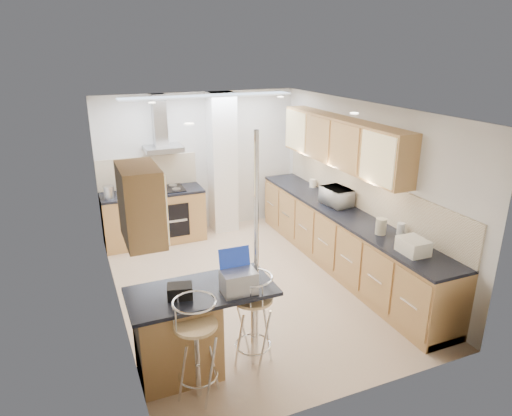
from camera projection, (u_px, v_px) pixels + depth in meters
name	position (u px, v px, depth m)	size (l,w,h in m)	color
ground	(251.00, 285.00, 6.54)	(4.80, 4.80, 0.00)	#CEAD89
room_shell	(262.00, 173.00, 6.47)	(3.64, 4.84, 2.51)	silver
right_counter	(342.00, 239.00, 6.93)	(0.63, 4.40, 0.92)	#B68C49
back_counter	(154.00, 217.00, 7.86)	(1.70, 0.63, 0.92)	#B68C49
peninsula	(203.00, 329.00, 4.71)	(1.47, 0.72, 0.94)	#B68C49
microwave	(337.00, 197.00, 7.00)	(0.49, 0.33, 0.27)	white
laptop	(239.00, 282.00, 4.48)	(0.33, 0.25, 0.23)	#94989C
bag	(180.00, 291.00, 4.40)	(0.24, 0.17, 0.13)	black
bar_stool_near	(197.00, 349.00, 4.31)	(0.44, 0.44, 1.07)	tan
bar_stool_end	(253.00, 321.00, 4.76)	(0.43, 0.43, 1.06)	tan
jar_a	(338.00, 199.00, 7.01)	(0.12, 0.12, 0.19)	white
jar_b	(313.00, 183.00, 7.92)	(0.11, 0.11, 0.14)	white
jar_c	(381.00, 226.00, 5.92)	(0.14, 0.14, 0.21)	#BEB698
jar_d	(401.00, 229.00, 5.92)	(0.10, 0.10, 0.16)	white
bread_bin	(413.00, 246.00, 5.37)	(0.27, 0.34, 0.18)	white
kettle	(109.00, 192.00, 7.32)	(0.16, 0.16, 0.20)	#B7B9BC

